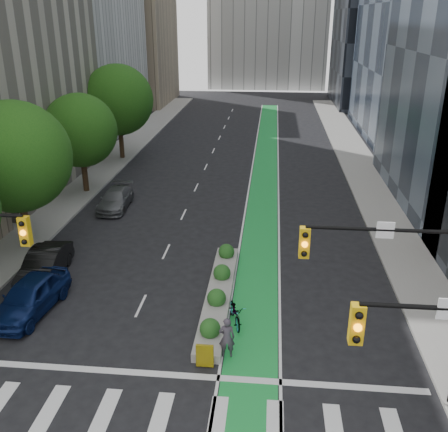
% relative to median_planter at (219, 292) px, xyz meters
% --- Properties ---
extents(ground, '(160.00, 160.00, 0.00)m').
position_rel_median_planter_xyz_m(ground, '(-1.20, -7.04, -0.37)').
color(ground, black).
rests_on(ground, ground).
extents(sidewalk_left, '(3.60, 90.00, 0.15)m').
position_rel_median_planter_xyz_m(sidewalk_left, '(-13.00, 17.96, -0.30)').
color(sidewalk_left, gray).
rests_on(sidewalk_left, ground).
extents(sidewalk_right, '(3.60, 90.00, 0.15)m').
position_rel_median_planter_xyz_m(sidewalk_right, '(10.60, 17.96, -0.30)').
color(sidewalk_right, gray).
rests_on(sidewalk_right, ground).
extents(bike_lane_paint, '(2.20, 70.00, 0.01)m').
position_rel_median_planter_xyz_m(bike_lane_paint, '(1.80, 22.96, -0.37)').
color(bike_lane_paint, green).
rests_on(bike_lane_paint, ground).
extents(building_tan_far, '(14.00, 16.00, 26.00)m').
position_rel_median_planter_xyz_m(building_tan_far, '(-21.20, 58.96, 12.63)').
color(building_tan_far, tan).
rests_on(building_tan_far, ground).
extents(building_dark_end, '(14.00, 18.00, 28.00)m').
position_rel_median_planter_xyz_m(building_dark_end, '(18.80, 60.96, 13.63)').
color(building_dark_end, black).
rests_on(building_dark_end, ground).
extents(tree_mid, '(6.40, 6.40, 8.78)m').
position_rel_median_planter_xyz_m(tree_mid, '(-12.20, 4.96, 5.20)').
color(tree_mid, black).
rests_on(tree_mid, ground).
extents(tree_midfar, '(5.60, 5.60, 7.76)m').
position_rel_median_planter_xyz_m(tree_midfar, '(-12.20, 14.96, 4.57)').
color(tree_midfar, black).
rests_on(tree_midfar, ground).
extents(tree_far, '(6.60, 6.60, 9.00)m').
position_rel_median_planter_xyz_m(tree_far, '(-12.20, 24.96, 5.32)').
color(tree_far, black).
rests_on(tree_far, ground).
extents(signal_right, '(5.82, 0.51, 7.20)m').
position_rel_median_planter_xyz_m(signal_right, '(7.47, -6.57, 4.43)').
color(signal_right, black).
rests_on(signal_right, ground).
extents(median_planter, '(1.20, 10.26, 1.10)m').
position_rel_median_planter_xyz_m(median_planter, '(0.00, 0.00, 0.00)').
color(median_planter, gray).
rests_on(median_planter, ground).
extents(bicycle, '(1.25, 2.20, 1.09)m').
position_rel_median_planter_xyz_m(bicycle, '(0.97, -2.03, 0.17)').
color(bicycle, gray).
rests_on(bicycle, ground).
extents(cyclist, '(0.70, 0.49, 1.82)m').
position_rel_median_planter_xyz_m(cyclist, '(0.80, -4.45, 0.54)').
color(cyclist, '#3F3844').
rests_on(cyclist, ground).
extents(parked_car_left_near, '(2.54, 5.14, 1.69)m').
position_rel_median_planter_xyz_m(parked_car_left_near, '(-8.69, -2.05, 0.47)').
color(parked_car_left_near, '#0C1B4A').
rests_on(parked_car_left_near, ground).
extents(parked_car_left_mid, '(1.93, 4.82, 1.56)m').
position_rel_median_planter_xyz_m(parked_car_left_mid, '(-9.43, 1.19, 0.41)').
color(parked_car_left_mid, black).
rests_on(parked_car_left_mid, ground).
extents(parked_car_left_far, '(2.16, 4.84, 1.38)m').
position_rel_median_planter_xyz_m(parked_car_left_far, '(-8.83, 11.79, 0.32)').
color(parked_car_left_far, '#545658').
rests_on(parked_car_left_far, ground).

